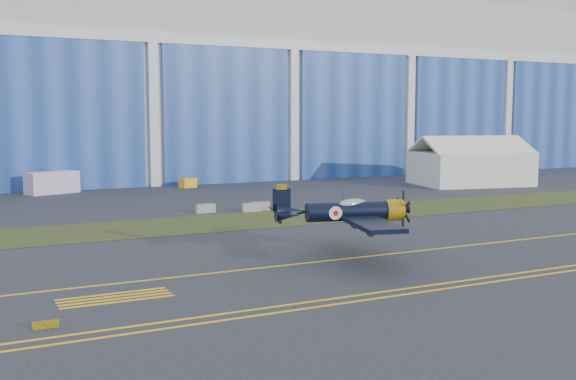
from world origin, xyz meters
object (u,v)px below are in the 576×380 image
tent (470,160)px  shipping_container (52,183)px  tug (188,183)px  warbird (347,211)px

tent → shipping_container: tent is taller
shipping_container → tug: (17.87, -0.56, -0.76)m
shipping_container → tug: bearing=-24.0°
shipping_container → tug: size_ratio=2.95×
tent → tug: 40.59m
tent → shipping_container: size_ratio=2.68×
tug → tent: bearing=-40.7°
tent → warbird: bearing=-128.3°
warbird → shipping_container: size_ratio=2.35×
warbird → shipping_container: 52.89m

